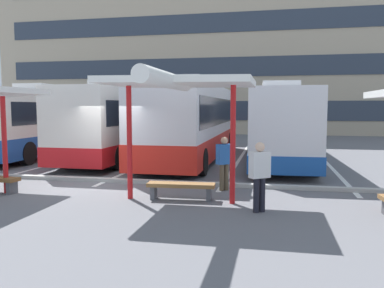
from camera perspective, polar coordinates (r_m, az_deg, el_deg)
name	(u,v)px	position (r m, az deg, el deg)	size (l,w,h in m)	color
ground_plane	(103,183)	(13.30, -12.75, -5.46)	(160.00, 160.00, 0.00)	slate
terminal_building	(222,36)	(42.68, 4.35, 15.19)	(43.26, 12.10, 22.27)	tan
coach_bus_0	(57,122)	(22.66, -18.84, 2.99)	(2.81, 12.46, 3.58)	silver
coach_bus_1	(126,123)	(19.63, -9.52, 3.00)	(2.66, 10.95, 3.62)	silver
coach_bus_2	(192,123)	(18.47, 0.06, 3.09)	(2.75, 11.74, 3.77)	silver
coach_bus_3	(278,125)	(18.60, 12.27, 2.69)	(2.91, 11.53, 3.51)	silver
lane_stripe_0	(15,154)	(22.64, -24.16, -1.35)	(0.16, 14.00, 0.01)	white
lane_stripe_1	(84,156)	(20.62, -15.35, -1.69)	(0.16, 14.00, 0.01)	white
lane_stripe_2	(158,158)	(19.17, -4.92, -2.04)	(0.16, 14.00, 0.01)	white
lane_stripe_3	(239,160)	(18.45, 6.75, -2.35)	(0.16, 14.00, 0.01)	white
lane_stripe_4	(327,163)	(18.54, 18.84, -2.56)	(0.16, 14.00, 0.01)	white
waiting_shelter_2	(177,85)	(9.99, -2.15, 8.48)	(3.76, 4.42, 3.25)	red
bench_4	(181,187)	(10.58, -1.58, -6.24)	(1.82, 0.52, 0.45)	brown
platform_kerb	(105,180)	(13.44, -12.45, -5.08)	(44.00, 0.24, 0.12)	#ADADA8
waiting_passenger_0	(260,172)	(9.37, 9.71, -3.99)	(0.52, 0.46, 1.66)	black
waiting_passenger_1	(224,160)	(11.70, 4.66, -2.31)	(0.49, 0.47, 1.59)	brown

